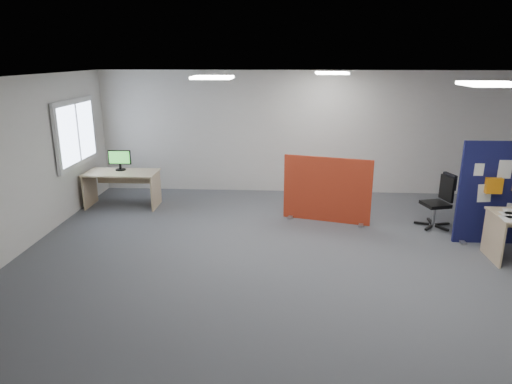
# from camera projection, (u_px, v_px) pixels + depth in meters

# --- Properties ---
(floor) EXTENTS (9.00, 9.00, 0.00)m
(floor) POSITION_uv_depth(u_px,v_px,m) (307.00, 254.00, 7.14)
(floor) COLOR #52555A
(floor) RESTS_ON ground
(ceiling) EXTENTS (9.00, 7.00, 0.02)m
(ceiling) POSITION_uv_depth(u_px,v_px,m) (313.00, 77.00, 6.37)
(ceiling) COLOR white
(ceiling) RESTS_ON wall_back
(wall_back) EXTENTS (9.00, 0.02, 2.70)m
(wall_back) POSITION_uv_depth(u_px,v_px,m) (302.00, 133.00, 10.11)
(wall_back) COLOR silver
(wall_back) RESTS_ON floor
(wall_front) EXTENTS (9.00, 0.02, 2.70)m
(wall_front) POSITION_uv_depth(u_px,v_px,m) (335.00, 283.00, 3.41)
(wall_front) COLOR silver
(wall_front) RESTS_ON floor
(wall_left) EXTENTS (0.02, 7.00, 2.70)m
(wall_left) POSITION_uv_depth(u_px,v_px,m) (17.00, 166.00, 7.02)
(wall_left) COLOR silver
(wall_left) RESTS_ON floor
(window) EXTENTS (0.06, 1.70, 1.30)m
(window) POSITION_uv_depth(u_px,v_px,m) (76.00, 133.00, 8.88)
(window) COLOR white
(window) RESTS_ON wall_left
(ceiling_lights) EXTENTS (4.10, 4.10, 0.04)m
(ceiling_lights) POSITION_uv_depth(u_px,v_px,m) (333.00, 77.00, 7.00)
(ceiling_lights) COLOR white
(ceiling_lights) RESTS_ON ceiling
(red_divider) EXTENTS (1.59, 0.48, 1.22)m
(red_divider) POSITION_uv_depth(u_px,v_px,m) (327.00, 190.00, 8.43)
(red_divider) COLOR maroon
(red_divider) RESTS_ON floor
(second_desk) EXTENTS (1.44, 0.72, 0.73)m
(second_desk) POSITION_uv_depth(u_px,v_px,m) (123.00, 180.00, 9.33)
(second_desk) COLOR tan
(second_desk) RESTS_ON floor
(monitor_second) EXTENTS (0.46, 0.21, 0.42)m
(monitor_second) POSITION_uv_depth(u_px,v_px,m) (120.00, 159.00, 9.32)
(monitor_second) COLOR black
(monitor_second) RESTS_ON second_desk
(office_chair) EXTENTS (0.64, 0.62, 0.96)m
(office_chair) POSITION_uv_depth(u_px,v_px,m) (441.00, 198.00, 8.18)
(office_chair) COLOR black
(office_chair) RESTS_ON floor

